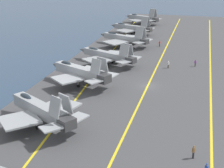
# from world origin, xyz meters

# --- Properties ---
(ground_plane) EXTENTS (2000.00, 2000.00, 0.00)m
(ground_plane) POSITION_xyz_m (0.00, 0.00, 0.00)
(ground_plane) COLOR navy
(carrier_deck) EXTENTS (188.24, 44.30, 0.40)m
(carrier_deck) POSITION_xyz_m (0.00, 0.00, 0.20)
(carrier_deck) COLOR #424244
(carrier_deck) RESTS_ON ground
(deck_stripe_foul_line) EXTENTS (169.41, 0.67, 0.01)m
(deck_stripe_foul_line) POSITION_xyz_m (0.00, -12.18, 0.40)
(deck_stripe_foul_line) COLOR yellow
(deck_stripe_foul_line) RESTS_ON carrier_deck
(deck_stripe_centerline) EXTENTS (169.41, 0.36, 0.01)m
(deck_stripe_centerline) POSITION_xyz_m (0.00, 0.00, 0.40)
(deck_stripe_centerline) COLOR yellow
(deck_stripe_centerline) RESTS_ON carrier_deck
(deck_stripe_edge_line) EXTENTS (169.05, 11.74, 0.01)m
(deck_stripe_edge_line) POSITION_xyz_m (0.00, 12.18, 0.40)
(deck_stripe_edge_line) COLOR yellow
(deck_stripe_edge_line) RESTS_ON carrier_deck
(parked_jet_third) EXTENTS (13.18, 15.54, 6.37)m
(parked_jet_third) POSITION_xyz_m (-21.25, 13.04, 3.02)
(parked_jet_third) COLOR #93999E
(parked_jet_third) RESTS_ON carrier_deck
(parked_jet_fourth) EXTENTS (12.43, 15.77, 6.55)m
(parked_jet_fourth) POSITION_xyz_m (-2.92, 13.39, 3.22)
(parked_jet_fourth) COLOR #9EA3A8
(parked_jet_fourth) RESTS_ON carrier_deck
(parked_jet_fifth) EXTENTS (13.16, 17.16, 5.75)m
(parked_jet_fifth) POSITION_xyz_m (12.71, 12.08, 2.58)
(parked_jet_fifth) COLOR #93999E
(parked_jet_fifth) RESTS_ON carrier_deck
(parked_jet_sixth) EXTENTS (14.28, 17.08, 6.10)m
(parked_jet_sixth) POSITION_xyz_m (31.87, 12.27, 2.62)
(parked_jet_sixth) COLOR #93999E
(parked_jet_sixth) RESTS_ON carrier_deck
(parked_jet_seventh) EXTENTS (12.78, 15.98, 6.25)m
(parked_jet_seventh) POSITION_xyz_m (48.62, 13.52, 2.60)
(parked_jet_seventh) COLOR gray
(parked_jet_seventh) RESTS_ON carrier_deck
(parked_jet_eighth) EXTENTS (12.16, 15.17, 6.18)m
(parked_jet_eighth) POSITION_xyz_m (68.52, 13.49, 2.70)
(parked_jet_eighth) COLOR gray
(parked_jet_eighth) RESTS_ON carrier_deck
(crew_red_vest) EXTENTS (0.46, 0.40, 1.72)m
(crew_red_vest) POSITION_xyz_m (33.39, 2.04, 1.34)
(crew_red_vest) COLOR #232328
(crew_red_vest) RESTS_ON carrier_deck
(crew_white_vest) EXTENTS (0.43, 0.35, 1.75)m
(crew_white_vest) POSITION_xyz_m (12.91, -2.67, 1.36)
(crew_white_vest) COLOR #383328
(crew_white_vest) RESTS_ON carrier_deck
(crew_brown_vest) EXTENTS (0.46, 0.43, 1.82)m
(crew_brown_vest) POSITION_xyz_m (-24.88, -9.87, 1.40)
(crew_brown_vest) COLOR #232328
(crew_brown_vest) RESTS_ON carrier_deck
(crew_purple_vest) EXTENTS (0.44, 0.46, 1.65)m
(crew_purple_vest) POSITION_xyz_m (15.83, -8.68, 1.31)
(crew_purple_vest) COLOR #383328
(crew_purple_vest) RESTS_ON carrier_deck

